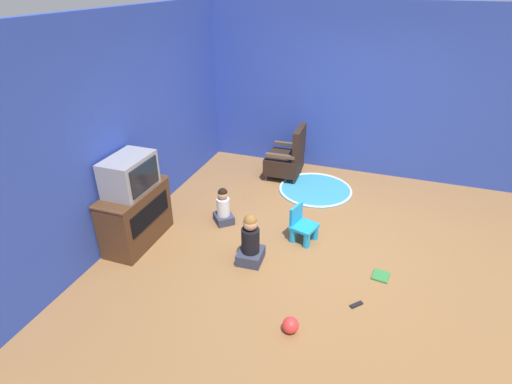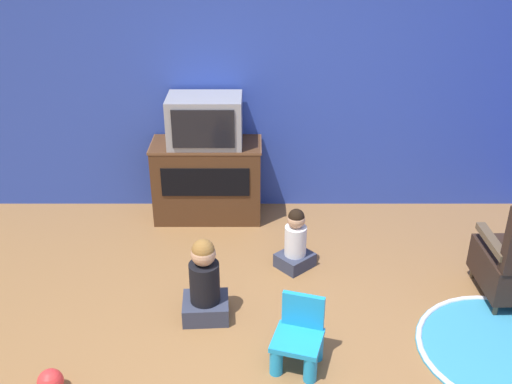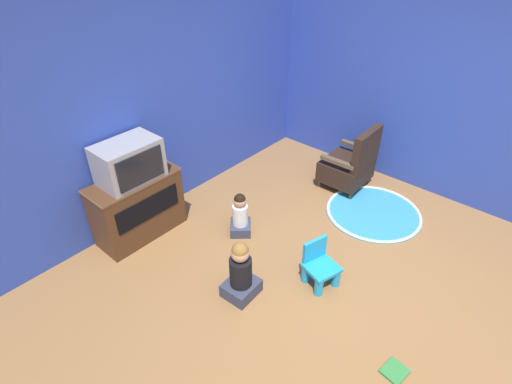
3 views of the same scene
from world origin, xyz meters
name	(u,v)px [view 1 (image 1 of 3)]	position (x,y,z in m)	size (l,w,h in m)	color
ground_plane	(320,241)	(0.00, 0.00, 0.00)	(30.00, 30.00, 0.00)	olive
wall_back	(125,126)	(-0.29, 2.51, 1.36)	(5.42, 0.12, 2.72)	#2D47B2
wall_right	(369,93)	(2.36, -0.21, 1.36)	(0.12, 5.57, 2.72)	#2D47B2
tv_cabinet	(136,215)	(-0.75, 2.21, 0.38)	(0.99, 0.45, 0.74)	#4C2D19
television	(129,174)	(-0.75, 2.20, 0.96)	(0.65, 0.43, 0.44)	#939399
black_armchair	(287,158)	(1.69, 0.91, 0.33)	(0.62, 0.59, 0.88)	brown
yellow_kid_chair	(303,227)	(-0.03, 0.23, 0.18)	(0.38, 0.37, 0.47)	#1E99DB
play_mat	(315,189)	(1.37, 0.35, 0.01)	(1.17, 1.17, 0.04)	teal
child_watching_left	(223,208)	(0.01, 1.36, 0.23)	(0.36, 0.36, 0.53)	#33384C
child_watching_center	(250,242)	(-0.67, 0.71, 0.28)	(0.34, 0.30, 0.64)	#33384C
toy_ball	(291,325)	(-1.56, -0.02, 0.08)	(0.16, 0.16, 0.16)	red
book	(381,276)	(-0.46, -0.79, 0.01)	(0.22, 0.20, 0.02)	#337F3D
remote_control	(356,305)	(-1.00, -0.58, 0.01)	(0.14, 0.13, 0.02)	black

